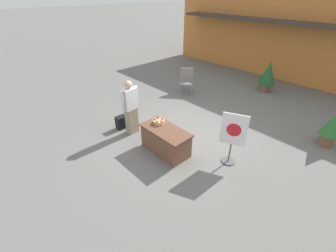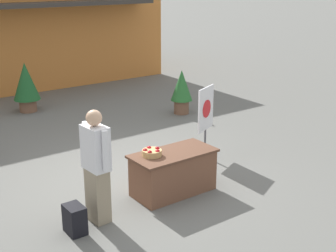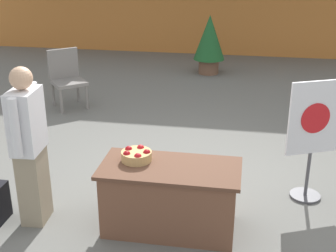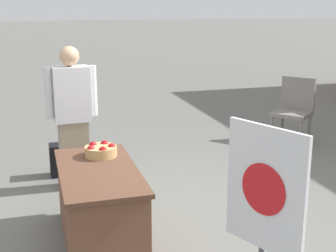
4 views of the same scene
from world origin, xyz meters
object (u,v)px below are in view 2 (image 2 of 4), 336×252
object	(u,v)px
apple_basket	(152,152)
display_table	(173,172)
person_visitor	(96,166)
poster_board	(206,119)
backpack	(75,219)
potted_plant_far_right	(26,84)
potted_plant_near_left	(182,89)

from	to	relation	value
apple_basket	display_table	bearing A→B (deg)	-12.65
display_table	apple_basket	size ratio (longest dim) A/B	4.51
person_visitor	poster_board	size ratio (longest dim) A/B	1.19
display_table	apple_basket	xyz separation A→B (m)	(-0.37, 0.08, 0.42)
person_visitor	backpack	distance (m)	0.81
display_table	person_visitor	bearing A→B (deg)	-176.41
potted_plant_far_right	person_visitor	bearing A→B (deg)	-101.63
apple_basket	backpack	xyz separation A→B (m)	(-1.53, -0.29, -0.57)
apple_basket	person_visitor	bearing A→B (deg)	-170.92
apple_basket	potted_plant_far_right	distance (m)	6.12
backpack	apple_basket	bearing A→B (deg)	10.70
backpack	poster_board	xyz separation A→B (m)	(3.38, 1.10, 0.59)
potted_plant_near_left	potted_plant_far_right	distance (m)	4.10
person_visitor	potted_plant_far_right	distance (m)	6.42
backpack	poster_board	world-z (taller)	poster_board
person_visitor	backpack	xyz separation A→B (m)	(-0.44, -0.11, -0.67)
display_table	person_visitor	world-z (taller)	person_visitor
apple_basket	backpack	size ratio (longest dim) A/B	0.76
backpack	potted_plant_near_left	size ratio (longest dim) A/B	0.36
apple_basket	potted_plant_near_left	distance (m)	4.88
person_visitor	potted_plant_far_right	xyz separation A→B (m)	(1.29, 6.29, -0.14)
potted_plant_far_right	apple_basket	bearing A→B (deg)	-91.91
display_table	apple_basket	world-z (taller)	apple_basket
poster_board	potted_plant_far_right	distance (m)	5.55
display_table	poster_board	distance (m)	1.79
display_table	potted_plant_near_left	world-z (taller)	potted_plant_near_left
backpack	person_visitor	bearing A→B (deg)	14.63
apple_basket	poster_board	world-z (taller)	poster_board
backpack	potted_plant_far_right	distance (m)	6.66
display_table	person_visitor	size ratio (longest dim) A/B	0.83
poster_board	potted_plant_near_left	bearing A→B (deg)	126.68
apple_basket	potted_plant_far_right	world-z (taller)	potted_plant_far_right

